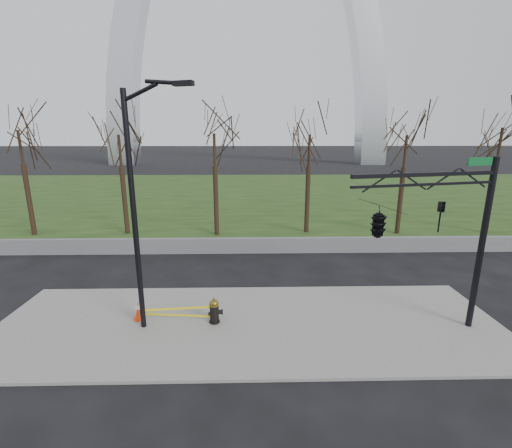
{
  "coord_description": "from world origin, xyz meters",
  "views": [
    {
      "loc": [
        0.01,
        -11.16,
        6.6
      ],
      "look_at": [
        0.3,
        2.0,
        3.26
      ],
      "focal_mm": 24.21,
      "sensor_mm": 36.0,
      "label": 1
    }
  ],
  "objects_px": {
    "traffic_cone": "(138,311)",
    "traffic_signal_mast": "(401,220)",
    "fire_hydrant": "(215,311)",
    "street_light": "(139,198)"
  },
  "relations": [
    {
      "from": "traffic_cone",
      "to": "traffic_signal_mast",
      "type": "distance_m",
      "value": 9.53
    },
    {
      "from": "traffic_cone",
      "to": "traffic_signal_mast",
      "type": "height_order",
      "value": "traffic_signal_mast"
    },
    {
      "from": "fire_hydrant",
      "to": "traffic_signal_mast",
      "type": "bearing_deg",
      "value": -18.97
    },
    {
      "from": "fire_hydrant",
      "to": "traffic_cone",
      "type": "distance_m",
      "value": 2.82
    },
    {
      "from": "fire_hydrant",
      "to": "street_light",
      "type": "relative_size",
      "value": 0.11
    },
    {
      "from": "fire_hydrant",
      "to": "traffic_cone",
      "type": "bearing_deg",
      "value": 166.3
    },
    {
      "from": "street_light",
      "to": "traffic_signal_mast",
      "type": "distance_m",
      "value": 8.19
    },
    {
      "from": "fire_hydrant",
      "to": "street_light",
      "type": "xyz_separation_m",
      "value": [
        -2.27,
        -0.28,
        4.16
      ]
    },
    {
      "from": "street_light",
      "to": "traffic_signal_mast",
      "type": "relative_size",
      "value": 1.37
    },
    {
      "from": "traffic_cone",
      "to": "traffic_signal_mast",
      "type": "relative_size",
      "value": 0.11
    }
  ]
}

